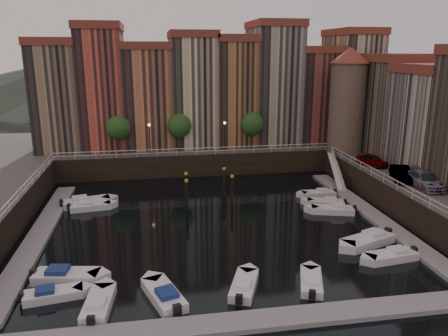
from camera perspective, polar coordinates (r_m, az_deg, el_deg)
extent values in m
plane|color=black|center=(43.59, -1.35, -6.99)|extent=(200.00, 200.00, 0.00)
cube|color=black|center=(67.89, -4.49, 2.40)|extent=(80.00, 20.00, 3.00)
cube|color=gray|center=(43.53, -22.99, -8.04)|extent=(2.00, 28.00, 0.35)
cube|color=gray|center=(47.55, 18.64, -5.67)|extent=(2.00, 28.00, 0.35)
cube|color=gray|center=(28.71, 3.78, -19.36)|extent=(30.00, 2.00, 0.35)
cone|color=#2D382D|center=(152.24, -19.03, 10.79)|extent=(80.00, 80.00, 14.00)
cone|color=#2D382D|center=(150.55, -5.55, 12.24)|extent=(100.00, 100.00, 18.00)
cone|color=#2D382D|center=(157.13, 7.56, 11.21)|extent=(70.00, 70.00, 12.00)
cube|color=#8C7659|center=(64.99, -20.63, 8.52)|extent=(6.00, 10.00, 14.00)
cube|color=brown|center=(64.68, -21.27, 15.11)|extent=(6.30, 10.30, 1.00)
cube|color=#C64D3E|center=(64.04, -15.47, 9.75)|extent=(5.80, 10.00, 16.00)
cube|color=brown|center=(63.89, -16.02, 17.35)|extent=(6.10, 10.30, 1.00)
cube|color=#BC724D|center=(63.84, -9.83, 8.92)|extent=(6.50, 10.00, 13.50)
cube|color=brown|center=(63.49, -10.13, 15.44)|extent=(6.80, 10.30, 1.00)
cube|color=beige|center=(64.05, -4.09, 9.80)|extent=(6.20, 10.00, 15.00)
cube|color=brown|center=(63.81, -4.23, 16.97)|extent=(6.50, 10.30, 1.00)
cube|color=#A76D3D|center=(64.90, 1.18, 9.68)|extent=(5.60, 10.00, 14.50)
cube|color=brown|center=(64.62, 1.22, 16.54)|extent=(5.90, 10.30, 1.00)
cube|color=#A5988A|center=(66.18, 6.38, 10.57)|extent=(6.40, 10.00, 16.50)
cube|color=brown|center=(66.07, 6.62, 18.15)|extent=(6.70, 10.30, 1.00)
cube|color=brown|center=(68.28, 11.42, 9.03)|extent=(6.00, 10.00, 13.00)
cube|color=brown|center=(67.93, 11.73, 14.90)|extent=(6.30, 10.30, 1.00)
cube|color=#BEAA8B|center=(70.49, 16.07, 9.95)|extent=(5.90, 10.00, 15.50)
cube|color=brown|center=(70.31, 16.58, 16.65)|extent=(6.20, 10.30, 1.00)
cube|color=#6D5E52|center=(61.58, 22.25, 7.10)|extent=(9.00, 8.00, 12.00)
cube|color=brown|center=(61.14, 22.87, 13.13)|extent=(9.30, 8.30, 1.00)
cube|color=#BAAFA3|center=(55.06, 26.49, 5.29)|extent=(9.00, 8.00, 11.00)
cube|color=brown|center=(54.52, 27.24, 11.49)|extent=(9.30, 8.30, 1.00)
cylinder|color=#6B5B4C|center=(60.68, 15.74, 7.56)|extent=(4.60, 4.60, 12.00)
cone|color=brown|center=(60.23, 16.21, 13.97)|extent=(5.20, 5.20, 2.00)
cylinder|color=black|center=(59.61, -13.49, 2.89)|extent=(0.30, 0.30, 2.40)
sphere|color=#1E4719|center=(59.17, -13.63, 5.16)|extent=(3.20, 3.20, 3.20)
cylinder|color=black|center=(59.57, -5.79, 3.22)|extent=(0.30, 0.30, 2.40)
sphere|color=#1E4719|center=(59.12, -5.85, 5.50)|extent=(3.20, 3.20, 3.20)
cylinder|color=black|center=(61.00, 3.64, 3.55)|extent=(0.30, 0.30, 2.40)
sphere|color=#1E4719|center=(60.57, 3.68, 5.78)|extent=(3.20, 3.20, 3.20)
cylinder|color=black|center=(58.32, -9.67, 3.63)|extent=(0.12, 0.12, 4.00)
sphere|color=#FFD88C|center=(57.96, -9.76, 5.57)|extent=(0.36, 0.36, 0.36)
cylinder|color=black|center=(59.11, 0.09, 4.00)|extent=(0.12, 0.12, 4.00)
sphere|color=#FFD88C|center=(58.76, 0.09, 5.91)|extent=(0.36, 0.36, 0.36)
cube|color=white|center=(57.64, -3.64, 2.61)|extent=(36.00, 0.08, 0.08)
cube|color=white|center=(57.73, -3.64, 2.18)|extent=(36.00, 0.06, 0.06)
cube|color=white|center=(47.28, 20.95, -1.18)|extent=(0.08, 34.00, 0.08)
cube|color=white|center=(47.40, 20.90, -1.70)|extent=(0.06, 34.00, 0.06)
cube|color=white|center=(42.75, -25.85, -3.39)|extent=(0.08, 34.00, 0.08)
cube|color=white|center=(42.88, -25.78, -3.96)|extent=(0.06, 34.00, 0.06)
cube|color=white|center=(56.85, 14.46, -0.31)|extent=(2.78, 8.26, 2.81)
cube|color=white|center=(56.72, 14.49, 0.18)|extent=(1.93, 8.32, 3.65)
cylinder|color=black|center=(45.94, -4.88, -3.87)|extent=(0.32, 0.32, 3.60)
cylinder|color=gold|center=(45.37, -4.94, -1.66)|extent=(0.36, 0.36, 0.25)
cylinder|color=black|center=(48.50, -4.93, -2.83)|extent=(0.32, 0.32, 3.60)
cylinder|color=gold|center=(47.96, -4.98, -0.73)|extent=(0.36, 0.36, 0.25)
cylinder|color=black|center=(47.37, 1.06, -3.22)|extent=(0.32, 0.32, 3.60)
cylinder|color=gold|center=(46.82, 1.07, -1.07)|extent=(0.36, 0.36, 0.25)
cylinder|color=black|center=(50.28, 0.02, -2.12)|extent=(0.32, 0.32, 3.60)
cylinder|color=gold|center=(49.76, 0.02, -0.09)|extent=(0.36, 0.36, 0.25)
cube|color=silver|center=(33.15, -21.36, -15.17)|extent=(4.03, 2.07, 0.65)
cube|color=navy|center=(33.01, -22.36, -14.64)|extent=(1.37, 1.23, 0.44)
cube|color=black|center=(33.26, -24.96, -15.04)|extent=(0.37, 0.48, 0.61)
cube|color=silver|center=(34.98, -19.82, -13.24)|extent=(4.93, 2.55, 0.80)
cube|color=navy|center=(34.98, -20.90, -12.46)|extent=(1.68, 1.51, 0.53)
cube|color=black|center=(35.74, -23.66, -12.53)|extent=(0.45, 0.59, 0.75)
cube|color=silver|center=(48.78, -17.03, -4.87)|extent=(4.30, 2.14, 0.70)
cube|color=silver|center=(48.65, -17.73, -4.46)|extent=(1.45, 1.29, 0.47)
cube|color=black|center=(48.78, -19.59, -4.80)|extent=(0.39, 0.51, 0.66)
cube|color=silver|center=(50.04, -17.50, -4.34)|extent=(5.22, 2.98, 0.84)
cube|color=silver|center=(49.84, -18.31, -3.88)|extent=(1.83, 1.66, 0.56)
cube|color=black|center=(49.83, -20.46, -4.35)|extent=(0.51, 0.63, 0.78)
cube|color=silver|center=(38.42, 20.98, -10.77)|extent=(4.37, 2.15, 0.72)
cube|color=silver|center=(38.58, 21.72, -10.03)|extent=(1.47, 1.31, 0.48)
cube|color=black|center=(39.64, 23.56, -9.85)|extent=(0.39, 0.52, 0.67)
cube|color=silver|center=(40.50, 18.24, -9.07)|extent=(5.30, 3.55, 0.84)
cube|color=silver|center=(40.79, 18.94, -8.18)|extent=(1.95, 1.82, 0.56)
cube|color=black|center=(42.26, 20.63, -7.85)|extent=(0.57, 0.67, 0.79)
cube|color=silver|center=(47.07, 13.98, -5.37)|extent=(4.57, 2.74, 0.73)
cube|color=silver|center=(47.01, 14.72, -4.88)|extent=(1.63, 1.49, 0.49)
cube|color=black|center=(47.36, 16.69, -5.12)|extent=(0.46, 0.56, 0.68)
cube|color=silver|center=(49.16, 13.13, -4.45)|extent=(4.20, 2.71, 0.67)
cube|color=silver|center=(49.08, 13.78, -4.03)|extent=(1.53, 1.42, 0.45)
cube|color=black|center=(49.28, 15.53, -4.29)|extent=(0.44, 0.52, 0.62)
cube|color=silver|center=(51.93, 12.21, -3.34)|extent=(3.90, 1.67, 0.65)
cube|color=silver|center=(51.98, 12.78, -2.91)|extent=(1.27, 1.10, 0.44)
cube|color=black|center=(52.54, 14.30, -3.01)|extent=(0.33, 0.45, 0.61)
cube|color=silver|center=(31.12, -16.04, -16.73)|extent=(2.04, 4.39, 0.72)
cube|color=silver|center=(30.41, -16.33, -16.60)|extent=(1.28, 1.46, 0.48)
cube|color=black|center=(29.17, -16.99, -18.60)|extent=(0.51, 0.38, 0.68)
cube|color=silver|center=(31.13, -7.88, -16.18)|extent=(3.14, 4.87, 0.77)
cube|color=navy|center=(30.39, -7.48, -15.98)|extent=(1.64, 1.77, 0.52)
cube|color=black|center=(29.11, -6.15, -17.95)|extent=(0.61, 0.51, 0.72)
cube|color=silver|center=(32.05, 2.64, -15.11)|extent=(2.96, 4.42, 0.70)
cube|color=silver|center=(31.35, 2.49, -14.96)|extent=(1.52, 1.63, 0.47)
cube|color=black|center=(30.10, 1.98, -16.76)|extent=(0.56, 0.47, 0.66)
cube|color=silver|center=(33.09, 11.31, -14.40)|extent=(2.67, 4.18, 0.67)
cube|color=silver|center=(32.44, 11.38, -14.24)|extent=(1.40, 1.52, 0.44)
cube|color=black|center=(31.22, 11.46, -15.88)|extent=(0.52, 0.44, 0.62)
imported|color=gray|center=(54.76, 18.76, 0.88)|extent=(2.90, 4.38, 1.39)
imported|color=gray|center=(49.68, 22.10, -0.77)|extent=(3.04, 4.86, 1.51)
imported|color=gray|center=(48.07, 24.65, -1.51)|extent=(2.35, 5.47, 1.57)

